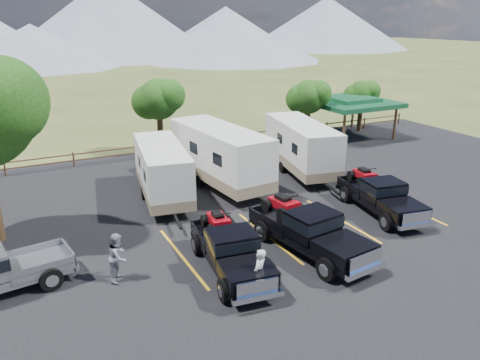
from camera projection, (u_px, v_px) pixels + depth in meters
name	position (u px, v px, depth m)	size (l,w,h in m)	color
ground	(365.00, 269.00, 18.01)	(320.00, 320.00, 0.00)	#3C4A1F
asphalt_lot	(319.00, 237.00, 20.52)	(44.00, 34.00, 0.04)	black
stall_lines	(306.00, 228.00, 21.36)	(12.12, 5.50, 0.01)	gold
tree_ne_a	(308.00, 97.00, 35.01)	(3.11, 2.92, 4.76)	black
tree_ne_b	(361.00, 94.00, 38.54)	(2.77, 2.59, 4.27)	black
tree_north	(158.00, 100.00, 31.88)	(3.46, 3.24, 5.25)	black
rail_fence	(216.00, 141.00, 34.23)	(36.12, 0.12, 1.00)	brown
pavilion	(350.00, 102.00, 36.95)	(6.20, 6.20, 3.22)	brown
mountain_range	(10.00, 23.00, 101.34)	(209.00, 71.00, 20.00)	gray
rig_left	(230.00, 248.00, 17.56)	(2.50, 5.76, 1.87)	black
rig_center	(308.00, 229.00, 18.95)	(2.73, 6.28, 2.03)	black
rig_right	(380.00, 195.00, 22.83)	(2.73, 5.91, 1.90)	black
trailer_left	(162.00, 171.00, 24.36)	(3.21, 8.36, 2.89)	silver
trailer_center	(220.00, 156.00, 26.21)	(3.17, 9.67, 3.35)	silver
trailer_right	(301.00, 147.00, 28.52)	(3.73, 8.95, 3.10)	silver
person_a	(259.00, 274.00, 15.84)	(0.66, 0.43, 1.80)	#B8B8B8
person_b	(118.00, 257.00, 16.90)	(0.89, 0.70, 1.84)	gray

